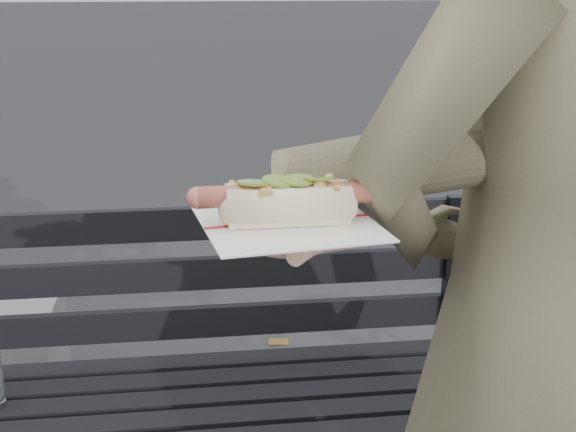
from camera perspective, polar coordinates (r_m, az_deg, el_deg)
park_bench at (r=1.94m, az=-7.26°, el=-10.46°), size 1.50×0.44×0.88m
person at (r=1.19m, az=17.46°, el=-8.59°), size 0.79×0.67×1.83m
held_hotdog at (r=1.00m, az=10.01°, el=3.44°), size 0.62×0.32×0.20m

